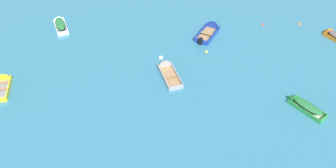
% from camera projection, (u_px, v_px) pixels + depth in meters
% --- Properties ---
extents(rowboat_white_cluster_outer, '(3.07, 3.52, 1.03)m').
position_uv_depth(rowboat_white_cluster_outer, '(60.00, 23.00, 35.50)').
color(rowboat_white_cluster_outer, gray).
rests_on(rowboat_white_cluster_outer, ground_plane).
extents(rowboat_green_back_row_left, '(3.31, 2.82, 0.95)m').
position_uv_depth(rowboat_green_back_row_left, '(302.00, 104.00, 26.03)').
color(rowboat_green_back_row_left, beige).
rests_on(rowboat_green_back_row_left, ground_plane).
extents(rowboat_deep_blue_far_back, '(2.29, 4.42, 1.38)m').
position_uv_depth(rowboat_deep_blue_far_back, '(211.00, 29.00, 34.74)').
color(rowboat_deep_blue_far_back, '#99754C').
rests_on(rowboat_deep_blue_far_back, ground_plane).
extents(rowboat_yellow_cluster_inner, '(2.62, 3.64, 1.13)m').
position_uv_depth(rowboat_yellow_cluster_inner, '(4.00, 82.00, 28.24)').
color(rowboat_yellow_cluster_inner, gray).
rests_on(rowboat_yellow_cluster_inner, ground_plane).
extents(rowboat_orange_near_right, '(3.08, 3.14, 1.09)m').
position_uv_depth(rowboat_orange_near_right, '(334.00, 35.00, 33.77)').
color(rowboat_orange_near_right, '#4C4C51').
rests_on(rowboat_orange_near_right, ground_plane).
extents(rowboat_grey_near_camera, '(3.23, 4.09, 1.22)m').
position_uv_depth(rowboat_grey_near_camera, '(166.00, 68.00, 29.72)').
color(rowboat_grey_near_camera, '#99754C').
rests_on(rowboat_grey_near_camera, ground_plane).
extents(mooring_buoy_midfield, '(0.30, 0.30, 0.30)m').
position_uv_depth(mooring_buoy_midfield, '(206.00, 52.00, 31.97)').
color(mooring_buoy_midfield, yellow).
rests_on(mooring_buoy_midfield, ground_plane).
extents(mooring_buoy_far_field, '(0.34, 0.34, 0.34)m').
position_uv_depth(mooring_buoy_far_field, '(299.00, 24.00, 35.96)').
color(mooring_buoy_far_field, orange).
rests_on(mooring_buoy_far_field, ground_plane).
extents(mooring_buoy_between_boats_left, '(0.42, 0.42, 0.42)m').
position_uv_depth(mooring_buoy_between_boats_left, '(161.00, 58.00, 31.21)').
color(mooring_buoy_between_boats_left, silver).
rests_on(mooring_buoy_between_boats_left, ground_plane).
extents(mooring_buoy_central, '(0.30, 0.30, 0.30)m').
position_uv_depth(mooring_buoy_central, '(263.00, 25.00, 35.84)').
color(mooring_buoy_central, red).
rests_on(mooring_buoy_central, ground_plane).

